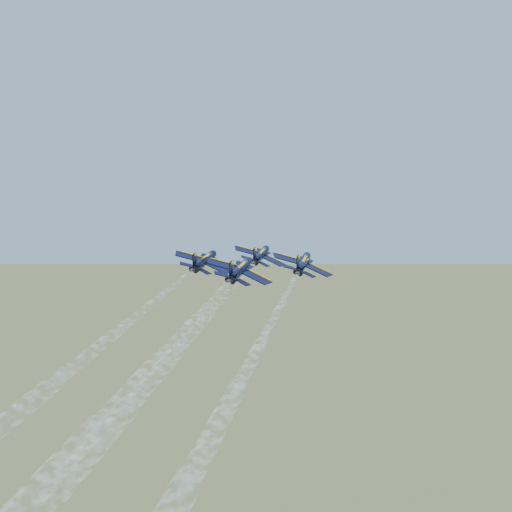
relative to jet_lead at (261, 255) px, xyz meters
The scene contains 8 objects.
jet_lead is the anchor object (origin of this frame).
jet_left 17.63m from the jet_lead, 100.31° to the right, with size 11.54×16.54×5.19m.
jet_right 19.21m from the jet_lead, 31.46° to the right, with size 11.54×16.54×5.19m.
jet_slot 27.89m from the jet_lead, 65.75° to the right, with size 11.54×16.54×5.19m.
smoke_trail_lead 63.73m from the jet_lead, 68.06° to the right, with size 33.25×78.36×3.26m.
smoke_trail_left 79.20m from the jet_lead, 74.88° to the right, with size 33.25×78.36×3.26m.
smoke_trail_right 79.98m from the jet_lead, 59.83° to the right, with size 33.25×78.36×3.26m.
smoke_trail_slot 91.61m from the jet_lead, 67.36° to the right, with size 33.25×78.36×3.26m.
Camera 1 is at (63.93, -99.85, 114.41)m, focal length 40.00 mm.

